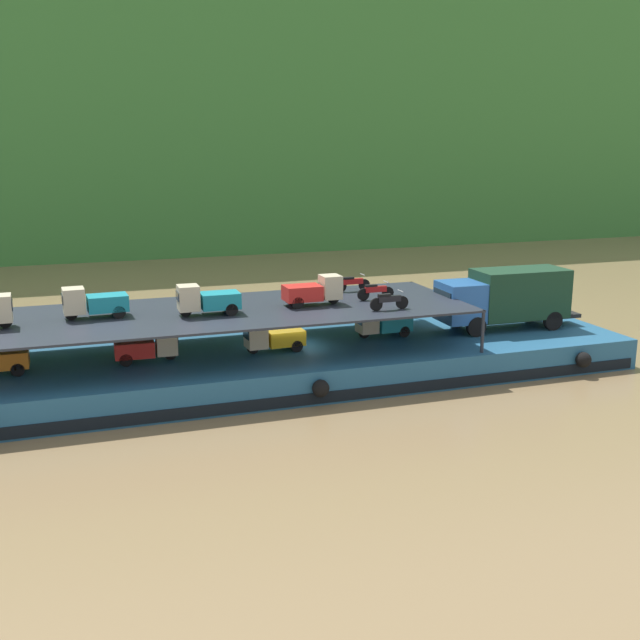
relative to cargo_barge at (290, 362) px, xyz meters
name	(u,v)px	position (x,y,z in m)	size (l,w,h in m)	color
ground_plane	(290,377)	(0.00, 0.02, -0.75)	(400.00, 400.00, 0.00)	olive
hillside_far_bank	(142,58)	(0.00, 56.73, 19.43)	(133.13, 35.08, 35.83)	#387533
cargo_barge	(290,362)	(0.00, 0.00, 0.00)	(33.19, 9.16, 1.50)	#23567A
covered_lorry	(506,297)	(11.61, -0.14, 2.45)	(7.90, 2.45, 3.10)	#285BA3
cargo_rack	(209,313)	(-3.80, 0.02, 2.69)	(23.99, 7.76, 2.00)	#232833
mini_truck_lower_aft	(147,346)	(-6.66, -0.25, 1.44)	(2.77, 1.25, 1.38)	red
mini_truck_lower_mid	(273,337)	(-0.95, -0.48, 1.44)	(2.80, 1.30, 1.38)	gold
mini_truck_lower_fore	(382,323)	(4.96, 0.47, 1.44)	(2.76, 1.24, 1.38)	teal
mini_truck_upper_mid	(94,302)	(-8.75, 0.37, 3.44)	(2.79, 1.29, 1.38)	teal
mini_truck_upper_fore	(207,300)	(-3.98, -0.65, 3.44)	(2.75, 1.21, 1.38)	teal
mini_truck_upper_bow	(314,291)	(1.11, -0.22, 3.44)	(2.76, 1.23, 1.38)	red
motorcycle_upper_port	(389,301)	(4.04, -2.31, 3.18)	(1.90, 0.55, 0.87)	black
motorcycle_upper_centre	(375,291)	(4.35, 0.02, 3.18)	(1.90, 0.55, 0.87)	black
motorcycle_upper_stbd	(352,283)	(4.06, 2.35, 3.18)	(1.90, 0.55, 0.87)	black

